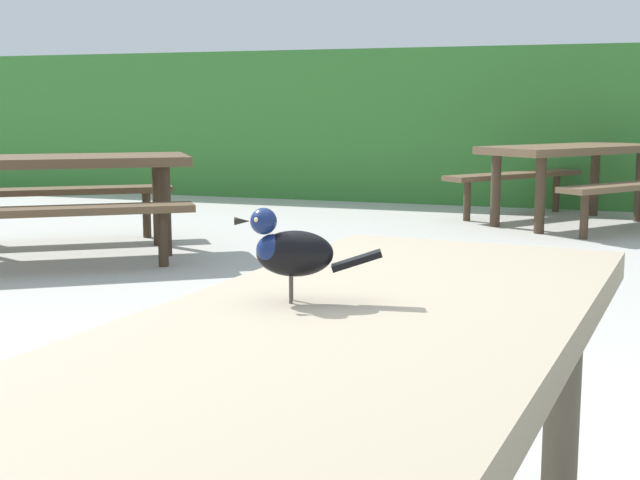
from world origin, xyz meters
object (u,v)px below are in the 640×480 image
picnic_table_foreground (362,407)px  bird_grackle (289,250)px  picnic_table_mid_left (570,165)px  picnic_table_mid_right (66,181)px

picnic_table_foreground → bird_grackle: (-0.16, 0.03, 0.29)m
picnic_table_foreground → bird_grackle: bearing=167.9°
bird_grackle → picnic_table_mid_left: 6.96m
picnic_table_mid_left → picnic_table_mid_right: 4.58m
bird_grackle → picnic_table_foreground: bearing=-12.1°
bird_grackle → picnic_table_mid_right: bird_grackle is taller
picnic_table_foreground → picnic_table_mid_right: 5.29m
picnic_table_foreground → picnic_table_mid_left: size_ratio=0.78×
picnic_table_foreground → picnic_table_mid_right: same height
picnic_table_foreground → bird_grackle: 0.33m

